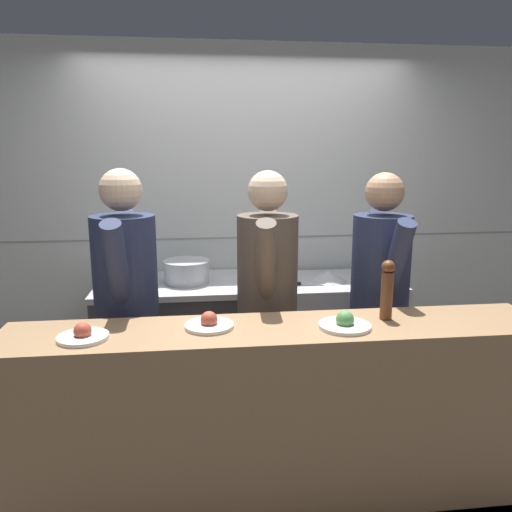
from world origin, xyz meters
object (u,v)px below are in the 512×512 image
object	(u,v)px
stock_pot	(186,271)
chef_sous	(267,302)
pepper_mill	(387,289)
chef_head_cook	(127,307)
plated_dish_dessert	(345,324)
chef_line	(379,299)
mixing_bowl_steel	(328,276)
chefs_knife	(305,284)
oven_range	(175,342)
plated_dish_main	(83,335)
plated_dish_appetiser	(209,324)

from	to	relation	value
stock_pot	chef_sous	world-z (taller)	chef_sous
pepper_mill	chef_head_cook	world-z (taller)	chef_head_cook
plated_dish_dessert	chef_line	xyz separation A→B (m)	(0.40, 0.60, -0.07)
mixing_bowl_steel	chef_line	world-z (taller)	chef_line
chefs_knife	chef_sous	distance (m)	0.69
oven_range	plated_dish_main	bearing A→B (deg)	-104.54
mixing_bowl_steel	chef_sous	bearing A→B (deg)	-128.89
oven_range	mixing_bowl_steel	size ratio (longest dim) A/B	3.88
mixing_bowl_steel	chef_line	xyz separation A→B (m)	(0.14, -0.65, 0.02)
oven_range	chef_head_cook	size ratio (longest dim) A/B	0.62
plated_dish_main	plated_dish_dessert	bearing A→B (deg)	0.25
chef_line	chef_head_cook	bearing A→B (deg)	-179.57
plated_dish_main	chef_head_cook	bearing A→B (deg)	78.48
stock_pot	chef_line	world-z (taller)	chef_line
oven_range	chefs_knife	size ratio (longest dim) A/B	3.08
chefs_knife	plated_dish_main	xyz separation A→B (m)	(-1.26, -1.18, 0.12)
chef_sous	stock_pot	bearing A→B (deg)	134.05
plated_dish_appetiser	chef_sous	size ratio (longest dim) A/B	0.14
chef_sous	chef_head_cook	bearing A→B (deg)	-168.91
plated_dish_appetiser	plated_dish_dessert	xyz separation A→B (m)	(0.64, -0.08, 0.00)
chef_head_cook	oven_range	bearing A→B (deg)	74.76
chefs_knife	pepper_mill	bearing A→B (deg)	-81.05
oven_range	mixing_bowl_steel	distance (m)	1.21
stock_pot	plated_dish_dessert	size ratio (longest dim) A/B	1.33
chefs_knife	plated_dish_appetiser	world-z (taller)	plated_dish_appetiser
stock_pot	plated_dish_dessert	xyz separation A→B (m)	(0.76, -1.27, 0.03)
plated_dish_appetiser	chef_head_cook	xyz separation A→B (m)	(-0.44, 0.48, -0.05)
chefs_knife	plated_dish_appetiser	distance (m)	1.31
mixing_bowl_steel	plated_dish_main	size ratio (longest dim) A/B	1.22
oven_range	chefs_knife	xyz separation A→B (m)	(0.93, -0.11, 0.44)
plated_dish_main	plated_dish_appetiser	distance (m)	0.57
oven_range	chef_head_cook	world-z (taller)	chef_head_cook
mixing_bowl_steel	plated_dish_dessert	xyz separation A→B (m)	(-0.25, -1.26, 0.09)
mixing_bowl_steel	chef_sous	distance (m)	0.86
plated_dish_dessert	chef_line	bearing A→B (deg)	56.71
mixing_bowl_steel	pepper_mill	world-z (taller)	pepper_mill
mixing_bowl_steel	plated_dish_dessert	distance (m)	1.28
stock_pot	plated_dish_dessert	distance (m)	1.49
plated_dish_main	chef_line	world-z (taller)	chef_line
mixing_bowl_steel	plated_dish_dessert	world-z (taller)	plated_dish_dessert
chef_head_cook	chef_sous	distance (m)	0.79
mixing_bowl_steel	chef_head_cook	distance (m)	1.51
oven_range	chefs_knife	distance (m)	1.03
stock_pot	chef_sous	bearing A→B (deg)	-55.42
stock_pot	plated_dish_main	world-z (taller)	plated_dish_main
mixing_bowl_steel	chef_line	bearing A→B (deg)	-77.70
chefs_knife	plated_dish_main	size ratio (longest dim) A/B	1.54
chef_head_cook	chef_sous	xyz separation A→B (m)	(0.79, 0.02, -0.01)
plated_dish_main	plated_dish_appetiser	bearing A→B (deg)	8.47
mixing_bowl_steel	stock_pot	bearing A→B (deg)	178.92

